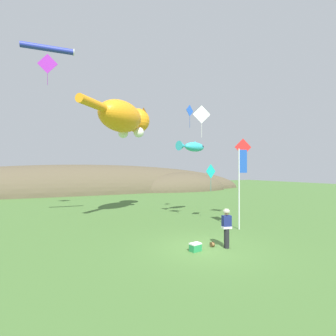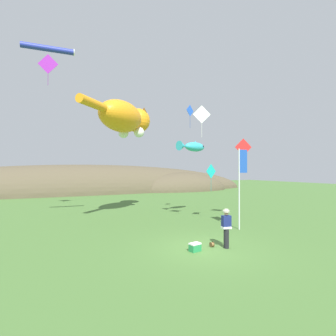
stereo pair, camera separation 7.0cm
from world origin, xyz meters
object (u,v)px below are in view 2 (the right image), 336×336
at_px(kite_fish_windsock, 192,147).
at_px(kite_diamond_violet, 48,64).
at_px(picnic_cooler, 195,247).
at_px(kite_diamond_blue, 190,111).
at_px(kite_diamond_white, 202,115).
at_px(kite_tube_streamer, 49,49).
at_px(festival_banner_pole, 241,176).
at_px(kite_spool, 212,245).
at_px(kite_giant_cat, 125,118).
at_px(kite_diamond_red, 243,147).
at_px(kite_diamond_teal, 211,172).
at_px(festival_attendant, 226,227).

xyz_separation_m(kite_fish_windsock, kite_diamond_violet, (-10.02, 5.02, 6.43)).
height_order(picnic_cooler, kite_fish_windsock, kite_fish_windsock).
xyz_separation_m(kite_diamond_blue, kite_diamond_violet, (-9.94, 4.85, 3.64)).
relative_size(picnic_cooler, kite_diamond_violet, 0.22).
bearing_deg(kite_diamond_white, kite_tube_streamer, 156.80).
bearing_deg(festival_banner_pole, kite_spool, -149.37).
height_order(kite_giant_cat, kite_diamond_violet, kite_diamond_violet).
xyz_separation_m(kite_diamond_blue, kite_diamond_red, (2.60, -3.07, -2.98)).
height_order(kite_spool, kite_giant_cat, kite_giant_cat).
bearing_deg(picnic_cooler, kite_diamond_red, 33.62).
bearing_deg(festival_banner_pole, kite_diamond_blue, 93.43).
relative_size(kite_diamond_red, kite_diamond_white, 1.05).
bearing_deg(kite_diamond_blue, kite_diamond_teal, -80.24).
height_order(kite_diamond_blue, kite_diamond_red, kite_diamond_blue).
xyz_separation_m(kite_spool, kite_diamond_violet, (-6.54, 12.41, 11.67)).
bearing_deg(kite_spool, festival_banner_pole, 30.63).
bearing_deg(kite_diamond_violet, kite_diamond_white, -43.74).
xyz_separation_m(picnic_cooler, kite_fish_windsock, (4.52, 7.58, 5.18)).
distance_m(picnic_cooler, kite_diamond_blue, 11.97).
distance_m(kite_tube_streamer, kite_diamond_teal, 13.16).
bearing_deg(kite_spool, kite_diamond_teal, 54.60).
height_order(kite_diamond_red, kite_diamond_white, kite_diamond_white).
bearing_deg(kite_diamond_blue, festival_banner_pole, -86.57).
distance_m(festival_attendant, kite_tube_streamer, 14.88).
distance_m(kite_diamond_blue, kite_diamond_red, 5.01).
xyz_separation_m(kite_tube_streamer, kite_diamond_white, (8.79, -3.77, -3.99)).
xyz_separation_m(kite_diamond_blue, kite_diamond_teal, (0.38, -2.23, -4.72)).
xyz_separation_m(festival_attendant, kite_diamond_violet, (-7.02, 12.84, 10.84)).
xyz_separation_m(kite_tube_streamer, kite_diamond_violet, (0.09, 4.56, 0.72)).
bearing_deg(kite_fish_windsock, kite_giant_cat, 151.02).
bearing_deg(kite_diamond_white, kite_diamond_blue, 70.47).
xyz_separation_m(kite_diamond_violet, kite_diamond_white, (8.70, -8.33, -4.71)).
xyz_separation_m(kite_fish_windsock, kite_diamond_teal, (0.30, -2.06, -1.93)).
xyz_separation_m(kite_giant_cat, kite_diamond_teal, (4.88, -4.60, -4.17)).
bearing_deg(kite_diamond_teal, picnic_cooler, -131.15).
distance_m(kite_tube_streamer, kite_diamond_blue, 10.45).
bearing_deg(festival_attendant, picnic_cooler, 170.86).
bearing_deg(kite_diamond_teal, kite_spool, -125.40).
bearing_deg(kite_diamond_white, kite_spool, -117.98).
height_order(kite_spool, kite_fish_windsock, kite_fish_windsock).
height_order(kite_giant_cat, kite_tube_streamer, kite_tube_streamer).
bearing_deg(picnic_cooler, kite_diamond_blue, 60.21).
bearing_deg(kite_spool, kite_fish_windsock, 64.74).
bearing_deg(festival_banner_pole, kite_giant_cat, 121.96).
xyz_separation_m(kite_giant_cat, kite_diamond_violet, (-5.44, 2.48, 4.19)).
bearing_deg(festival_banner_pole, kite_diamond_violet, 135.16).
relative_size(kite_fish_windsock, kite_tube_streamer, 0.92).
bearing_deg(picnic_cooler, kite_spool, 10.03).
bearing_deg(kite_diamond_teal, kite_diamond_red, -20.59).
xyz_separation_m(kite_diamond_red, kite_diamond_white, (-3.84, -0.42, 1.91)).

